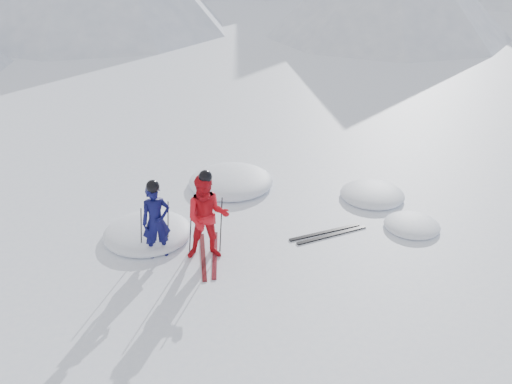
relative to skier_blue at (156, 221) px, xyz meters
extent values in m
plane|color=white|center=(3.47, -0.42, -0.78)|extent=(160.00, 160.00, 0.00)
imported|color=#0B0C44|center=(0.00, 0.00, 0.00)|extent=(0.60, 0.42, 1.57)
imported|color=red|center=(0.96, -0.33, 0.12)|extent=(0.99, 0.84, 1.80)
cylinder|color=black|center=(-0.30, 0.15, -0.26)|extent=(0.11, 0.08, 1.04)
cylinder|color=black|center=(0.25, 0.25, -0.26)|extent=(0.11, 0.07, 1.04)
cylinder|color=black|center=(0.66, -0.08, -0.18)|extent=(0.12, 0.10, 1.20)
cylinder|color=black|center=(1.26, -0.18, -0.18)|extent=(0.12, 0.08, 1.20)
cube|color=black|center=(0.84, -0.33, -0.77)|extent=(0.36, 1.69, 0.03)
cube|color=black|center=(1.08, -0.33, -0.77)|extent=(0.47, 1.68, 0.03)
cube|color=black|center=(3.57, -0.14, -0.77)|extent=(1.70, 0.29, 0.03)
cube|color=black|center=(3.67, -0.29, -0.77)|extent=(1.69, 0.35, 0.03)
ellipsoid|color=white|center=(-0.14, 0.78, -0.78)|extent=(1.89, 1.89, 0.42)
ellipsoid|color=white|center=(5.33, 1.11, -0.78)|extent=(1.56, 1.56, 0.34)
ellipsoid|color=white|center=(2.16, 2.72, -0.78)|extent=(2.15, 2.15, 0.47)
ellipsoid|color=white|center=(5.50, -0.46, -0.78)|extent=(1.22, 1.22, 0.27)
camera|label=1|loc=(-0.66, -9.41, 5.34)|focal=38.00mm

